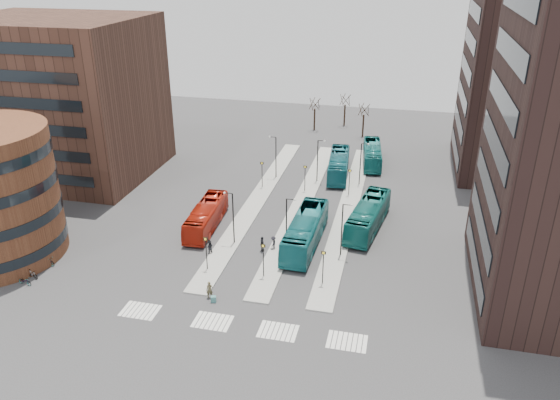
% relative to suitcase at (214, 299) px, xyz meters
% --- Properties ---
extents(ground, '(160.00, 160.00, 0.00)m').
position_rel_suitcase_xyz_m(ground, '(1.90, -6.84, -0.30)').
color(ground, '#303033').
rests_on(ground, ground).
extents(island_left, '(2.50, 45.00, 0.15)m').
position_rel_suitcase_xyz_m(island_left, '(-2.10, 23.16, -0.23)').
color(island_left, gray).
rests_on(island_left, ground).
extents(island_mid, '(2.50, 45.00, 0.15)m').
position_rel_suitcase_xyz_m(island_mid, '(3.90, 23.16, -0.23)').
color(island_mid, gray).
rests_on(island_mid, ground).
extents(island_right, '(2.50, 45.00, 0.15)m').
position_rel_suitcase_xyz_m(island_right, '(9.90, 23.16, -0.23)').
color(island_right, gray).
rests_on(island_right, ground).
extents(suitcase, '(0.57, 0.50, 0.60)m').
position_rel_suitcase_xyz_m(suitcase, '(0.00, 0.00, 0.00)').
color(suitcase, '#231C9B').
rests_on(suitcase, ground).
extents(red_bus, '(3.11, 10.90, 3.00)m').
position_rel_suitcase_xyz_m(red_bus, '(-5.86, 14.12, 1.20)').
color(red_bus, '#AE1E0D').
rests_on(red_bus, ground).
extents(teal_bus_a, '(3.32, 12.64, 3.50)m').
position_rel_suitcase_xyz_m(teal_bus_a, '(6.32, 12.69, 1.45)').
color(teal_bus_a, '#166A71').
rests_on(teal_bus_a, ground).
extents(teal_bus_b, '(3.61, 11.67, 3.20)m').
position_rel_suitcase_xyz_m(teal_bus_b, '(7.14, 34.26, 1.30)').
color(teal_bus_b, '#15606C').
rests_on(teal_bus_b, ground).
extents(teal_bus_c, '(4.69, 12.36, 3.36)m').
position_rel_suitcase_xyz_m(teal_bus_c, '(12.77, 18.29, 1.38)').
color(teal_bus_c, '#146763').
rests_on(teal_bus_c, ground).
extents(teal_bus_d, '(3.65, 11.07, 3.03)m').
position_rel_suitcase_xyz_m(teal_bus_d, '(11.54, 40.16, 1.21)').
color(teal_bus_d, '#166F6E').
rests_on(teal_bus_d, ground).
extents(traveller, '(0.72, 0.58, 1.73)m').
position_rel_suitcase_xyz_m(traveller, '(-0.56, 0.56, 0.56)').
color(traveller, '#4D462E').
rests_on(traveller, ground).
extents(commuter_a, '(0.90, 0.77, 1.58)m').
position_rel_suitcase_xyz_m(commuter_a, '(-3.39, 8.40, 0.49)').
color(commuter_a, black).
rests_on(commuter_a, ground).
extents(commuter_b, '(0.75, 1.11, 1.75)m').
position_rel_suitcase_xyz_m(commuter_b, '(2.01, 10.24, 0.57)').
color(commuter_b, black).
rests_on(commuter_b, ground).
extents(commuter_c, '(0.60, 1.02, 1.56)m').
position_rel_suitcase_xyz_m(commuter_c, '(3.09, 10.94, 0.48)').
color(commuter_c, black).
rests_on(commuter_c, ground).
extents(bicycle_near, '(1.60, 0.74, 0.81)m').
position_rel_suitcase_xyz_m(bicycle_near, '(-19.10, -1.49, 0.10)').
color(bicycle_near, gray).
rests_on(bicycle_near, ground).
extents(bicycle_mid, '(1.62, 0.85, 0.93)m').
position_rel_suitcase_xyz_m(bicycle_mid, '(-19.10, -0.32, 0.17)').
color(bicycle_mid, gray).
rests_on(bicycle_mid, ground).
extents(bicycle_far, '(1.92, 1.11, 0.95)m').
position_rel_suitcase_xyz_m(bicycle_far, '(-19.10, 2.33, 0.18)').
color(bicycle_far, gray).
rests_on(bicycle_far, ground).
extents(crosswalk_stripes, '(22.35, 2.40, 0.01)m').
position_rel_suitcase_xyz_m(crosswalk_stripes, '(3.65, -2.84, -0.30)').
color(crosswalk_stripes, silver).
rests_on(crosswalk_stripes, ground).
extents(office_block, '(25.00, 20.12, 22.00)m').
position_rel_suitcase_xyz_m(office_block, '(-32.10, 27.14, 10.70)').
color(office_block, '#462A20').
rests_on(office_block, ground).
extents(tower_far, '(20.12, 20.00, 30.00)m').
position_rel_suitcase_xyz_m(tower_far, '(33.88, 43.16, 14.70)').
color(tower_far, black).
rests_on(tower_far, ground).
extents(sign_poles, '(12.45, 22.12, 3.65)m').
position_rel_suitcase_xyz_m(sign_poles, '(3.50, 16.16, 2.11)').
color(sign_poles, black).
rests_on(sign_poles, ground).
extents(lamp_posts, '(14.04, 20.24, 6.12)m').
position_rel_suitcase_xyz_m(lamp_posts, '(4.53, 21.16, 3.28)').
color(lamp_posts, black).
rests_on(lamp_posts, ground).
extents(bare_trees, '(10.97, 8.14, 5.90)m').
position_rel_suitcase_xyz_m(bare_trees, '(4.56, 55.83, 2.42)').
color(bare_trees, black).
rests_on(bare_trees, ground).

